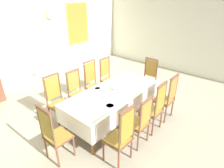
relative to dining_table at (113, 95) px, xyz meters
The scene contains 25 objects.
ground 0.72m from the dining_table, 90.00° to the left, with size 8.18×6.88×0.04m, color #A9A48A.
back_wall 3.65m from the dining_table, 90.00° to the left, with size 8.18×0.08×3.47m, color silver.
right_wall 4.26m from the dining_table, ahead, with size 0.08×6.88×3.47m, color silver.
dining_table is the anchor object (origin of this frame).
tablecloth 0.04m from the dining_table, 90.00° to the right, with size 2.44×1.08×0.43m.
chair_south_a 1.31m from the dining_table, 133.61° to the right, with size 0.44×0.42×1.22m.
chair_north_a 1.31m from the dining_table, 133.64° to the left, with size 0.44×0.42×1.20m.
chair_south_b 0.99m from the dining_table, 107.56° to the right, with size 0.44×0.42×1.12m.
chair_north_b 0.99m from the dining_table, 107.56° to the left, with size 0.44×0.42×1.12m.
chair_south_c 0.99m from the dining_table, 73.45° to the right, with size 0.44×0.42×1.21m.
chair_north_c 0.99m from the dining_table, 73.46° to the left, with size 0.44×0.42×1.22m.
chair_south_d 1.30m from the dining_table, 46.81° to the right, with size 0.44×0.42×1.18m.
chair_north_d 1.29m from the dining_table, 46.76° to the left, with size 0.44×0.42×1.15m.
chair_head_west 1.62m from the dining_table, behind, with size 0.42×0.44×1.20m.
chair_head_east 1.62m from the dining_table, ahead, with size 0.42×0.44×1.14m.
soup_tureen 0.22m from the dining_table, ahead, with size 0.26×0.26×0.21m.
candlestick_west 0.44m from the dining_table, behind, with size 0.07×0.07×0.35m.
candlestick_east 0.44m from the dining_table, ahead, with size 0.07×0.07×0.35m.
bowl_near_left 0.93m from the dining_table, 24.77° to the left, with size 0.19×0.19×0.04m.
bowl_near_right 0.40m from the dining_table, 111.21° to the left, with size 0.15×0.15×0.03m.
bowl_far_left 0.65m from the dining_table, 145.13° to the right, with size 0.20×0.20×0.04m.
spoon_primary 1.05m from the dining_table, 23.28° to the left, with size 0.03×0.18×0.01m.
spoon_secondary 0.47m from the dining_table, 122.89° to the left, with size 0.05×0.18×0.01m.
mounted_clock 3.81m from the dining_table, 77.08° to the left, with size 0.28×0.06×0.28m.
framed_painting 4.09m from the dining_table, 60.33° to the left, with size 1.01×0.05×1.52m.
Camera 1 is at (-2.92, -2.48, 2.86)m, focal length 30.03 mm.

